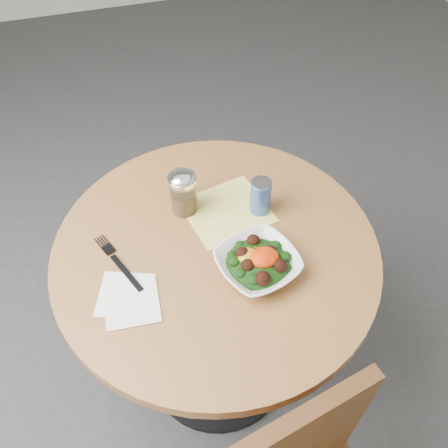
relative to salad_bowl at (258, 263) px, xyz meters
name	(u,v)px	position (x,y,z in m)	size (l,w,h in m)	color
ground	(218,365)	(-0.09, 0.10, -0.78)	(6.00, 6.00, 0.00)	#313133
table	(217,287)	(-0.09, 0.10, -0.23)	(0.90, 0.90, 0.75)	black
cloth_napkin	(227,211)	(-0.02, 0.22, -0.03)	(0.23, 0.21, 0.00)	yellow
paper_napkins	(129,299)	(-0.34, 0.00, -0.03)	(0.17, 0.19, 0.00)	white
salad_bowl	(258,263)	(0.00, 0.00, 0.00)	(0.26, 0.26, 0.08)	white
fork	(117,261)	(-0.35, 0.12, -0.02)	(0.11, 0.21, 0.00)	black
spice_shaker	(183,192)	(-0.14, 0.26, 0.04)	(0.08, 0.08, 0.14)	silver
beverage_can	(260,196)	(0.07, 0.20, 0.03)	(0.06, 0.06, 0.12)	#0D3395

